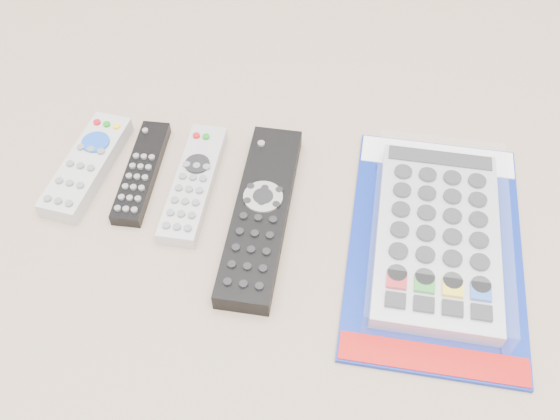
# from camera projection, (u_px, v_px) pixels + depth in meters

# --- Properties ---
(remote_small_grey) EXTENTS (0.07, 0.17, 0.02)m
(remote_small_grey) POSITION_uv_depth(u_px,v_px,m) (87.00, 165.00, 0.75)
(remote_small_grey) COLOR #ADADB0
(remote_small_grey) RESTS_ON ground
(remote_slim_black) EXTENTS (0.04, 0.16, 0.02)m
(remote_slim_black) POSITION_uv_depth(u_px,v_px,m) (142.00, 172.00, 0.75)
(remote_slim_black) COLOR black
(remote_slim_black) RESTS_ON ground
(remote_silver_dvd) EXTENTS (0.05, 0.18, 0.02)m
(remote_silver_dvd) POSITION_uv_depth(u_px,v_px,m) (194.00, 183.00, 0.74)
(remote_silver_dvd) COLOR #BCBCC1
(remote_silver_dvd) RESTS_ON ground
(remote_large_black) EXTENTS (0.07, 0.25, 0.03)m
(remote_large_black) POSITION_uv_depth(u_px,v_px,m) (261.00, 213.00, 0.71)
(remote_large_black) COLOR black
(remote_large_black) RESTS_ON ground
(jumbo_remote_packaged) EXTENTS (0.20, 0.32, 0.04)m
(jumbo_remote_packaged) POSITION_uv_depth(u_px,v_px,m) (438.00, 234.00, 0.68)
(jumbo_remote_packaged) COLOR navy
(jumbo_remote_packaged) RESTS_ON ground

